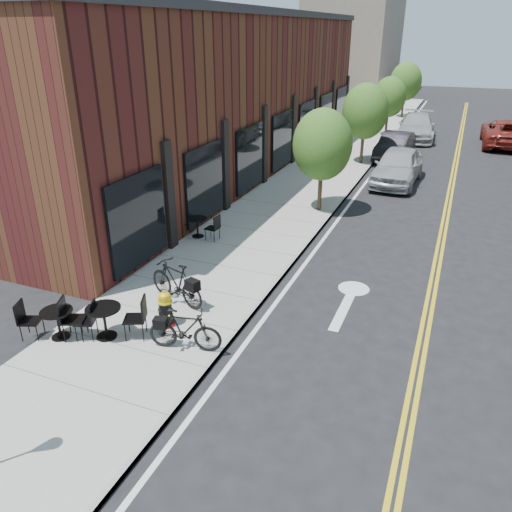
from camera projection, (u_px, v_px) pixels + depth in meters
The scene contains 18 objects.
ground at pixel (238, 335), 11.56m from camera, with size 120.00×120.00×0.00m, color black.
sidewalk_near at pixel (293, 199), 20.65m from camera, with size 4.00×70.00×0.12m, color #9E9B93.
building_near at pixel (233, 96), 24.14m from camera, with size 5.00×28.00×7.00m, color #421515.
bg_building_left at pixel (354, 44), 52.66m from camera, with size 8.00×14.00×10.00m, color #726656.
tree_near_a at pixel (322, 145), 18.27m from camera, with size 2.20×2.20×3.81m.
tree_near_b at pixel (365, 111), 24.96m from camera, with size 2.30×2.30×3.98m.
tree_near_c at pixel (389, 97), 31.77m from camera, with size 2.10×2.10×3.67m.
tree_near_d at pixel (406, 82), 38.40m from camera, with size 2.40×2.40×4.11m.
fire_hydrant at pixel (165, 309), 11.57m from camera, with size 0.48×0.48×0.90m.
bicycle_left at pixel (176, 282), 12.52m from camera, with size 0.52×1.85×1.11m, color black.
bicycle_right at pixel (185, 330), 10.66m from camera, with size 0.46×1.62×0.97m, color black.
bistro_set_a at pixel (104, 318), 11.09m from camera, with size 1.84×1.16×0.98m.
bistro_set_b at pixel (58, 320), 11.10m from camera, with size 1.68×1.00×0.89m.
bistro_set_c at pixel (197, 225), 16.58m from camera, with size 1.59×0.73×0.85m.
parked_car_a at pixel (398, 166), 22.63m from camera, with size 1.89×4.70×1.60m, color #A5A8AD.
parked_car_b at pixel (395, 146), 27.05m from camera, with size 1.47×4.22×1.39m, color black.
parked_car_c at pixel (416, 127), 31.80m from camera, with size 2.21×5.43×1.58m, color #AAAAAE.
parked_car_far at pixel (506, 133), 29.96m from camera, with size 2.63×5.71×1.59m, color maroon.
Camera 1 is at (4.09, -8.87, 6.47)m, focal length 35.00 mm.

